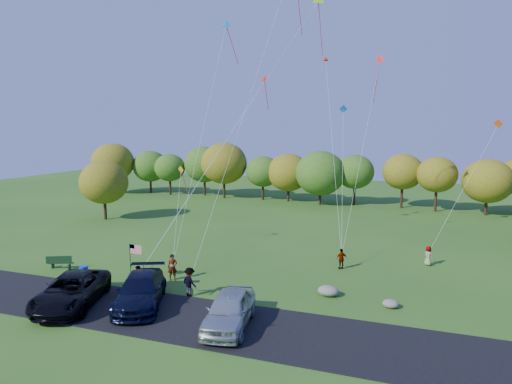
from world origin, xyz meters
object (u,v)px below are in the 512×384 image
at_px(flyer_d, 341,259).
at_px(flyer_a, 172,267).
at_px(flyer_e, 428,256).
at_px(trash_barrel, 84,272).
at_px(minivan_silver, 229,310).
at_px(park_bench, 60,262).
at_px(minivan_navy, 140,291).
at_px(flyer_c, 190,282).
at_px(flyer_b, 138,278).
at_px(minivan_dark, 71,291).

bearing_deg(flyer_d, flyer_a, -2.15).
bearing_deg(flyer_d, flyer_e, 173.29).
height_order(flyer_e, trash_barrel, flyer_e).
xyz_separation_m(minivan_silver, flyer_e, (10.22, 15.64, -0.23)).
xyz_separation_m(flyer_a, flyer_d, (10.82, 6.65, -0.14)).
height_order(minivan_silver, trash_barrel, minivan_silver).
xyz_separation_m(minivan_silver, flyer_d, (3.98, 12.46, -0.21)).
distance_m(flyer_e, park_bench, 28.47).
bearing_deg(minivan_navy, flyer_a, 73.43).
bearing_deg(flyer_c, flyer_d, -108.92).
height_order(flyer_a, flyer_b, flyer_a).
distance_m(minivan_navy, flyer_a, 4.91).
bearing_deg(trash_barrel, minivan_silver, -17.04).
height_order(flyer_d, flyer_e, flyer_d).
height_order(flyer_c, flyer_d, flyer_c).
relative_size(minivan_dark, flyer_e, 4.30).
height_order(flyer_b, flyer_c, flyer_c).
relative_size(flyer_d, flyer_e, 1.02).
xyz_separation_m(minivan_dark, flyer_c, (5.89, 3.95, -0.04)).
bearing_deg(flyer_c, flyer_a, -18.72).
height_order(minivan_dark, park_bench, minivan_dark).
xyz_separation_m(minivan_dark, minivan_navy, (3.90, 1.45, -0.00)).
bearing_deg(flyer_c, park_bench, 15.50).
xyz_separation_m(minivan_dark, flyer_a, (3.27, 6.32, -0.05)).
bearing_deg(flyer_a, minivan_dark, -149.50).
xyz_separation_m(flyer_e, park_bench, (-26.44, -10.55, -0.21)).
relative_size(flyer_e, park_bench, 0.83).
relative_size(flyer_b, flyer_e, 1.03).
bearing_deg(flyer_b, flyer_a, 87.79).
xyz_separation_m(flyer_a, park_bench, (-9.37, -0.71, -0.37)).
distance_m(minivan_silver, flyer_d, 13.08).
relative_size(flyer_a, flyer_d, 1.18).
relative_size(minivan_navy, trash_barrel, 7.05).
distance_m(minivan_navy, flyer_d, 15.38).
distance_m(minivan_dark, flyer_d, 19.15).
bearing_deg(flyer_d, trash_barrel, -7.24).
xyz_separation_m(minivan_dark, flyer_d, (14.09, 12.97, -0.19)).
height_order(minivan_dark, flyer_a, minivan_dark).
bearing_deg(minivan_silver, flyer_a, 129.96).
bearing_deg(flyer_b, park_bench, -166.45).
bearing_deg(flyer_c, flyer_b, 23.34).
height_order(flyer_d, trash_barrel, flyer_d).
xyz_separation_m(flyer_d, trash_barrel, (-16.99, -8.47, -0.34)).
height_order(minivan_navy, flyer_d, minivan_navy).
height_order(flyer_b, trash_barrel, flyer_b).
bearing_deg(minivan_dark, flyer_d, 22.87).
xyz_separation_m(minivan_navy, flyer_a, (-0.64, 4.87, -0.05)).
distance_m(flyer_c, park_bench, 12.11).
relative_size(flyer_d, trash_barrel, 1.76).
bearing_deg(minivan_silver, minivan_dark, 173.17).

